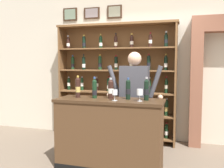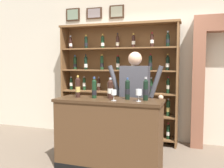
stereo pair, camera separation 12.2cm
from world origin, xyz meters
name	(u,v)px [view 1 (the left image)]	position (x,y,z in m)	size (l,w,h in m)	color
back_wall	(136,61)	(0.00, 1.61, 1.53)	(12.00, 0.19, 3.06)	beige
wine_shelf	(116,80)	(-0.33, 1.30, 1.16)	(2.30, 0.34, 2.22)	brown
tasting_counter	(109,134)	(-0.06, 0.00, 0.50)	(1.51, 0.53, 0.99)	#4C331E
shopkeeper	(134,92)	(0.18, 0.55, 1.04)	(0.90, 0.22, 1.67)	#2D3347
tasting_bottle_brunello	(78,87)	(-0.54, 0.02, 1.14)	(0.07, 0.07, 0.32)	black
tasting_bottle_bianco	(95,89)	(-0.29, 0.03, 1.13)	(0.07, 0.07, 0.31)	black
tasting_bottle_chianti	(111,89)	(-0.05, 0.06, 1.13)	(0.08, 0.08, 0.30)	black
tasting_bottle_riserva	(128,89)	(0.20, 0.05, 1.13)	(0.07, 0.07, 0.30)	black
tasting_bottle_rosso	(146,89)	(0.46, 0.04, 1.14)	(0.07, 0.07, 0.32)	black
wine_glass_right	(115,93)	(0.06, -0.12, 1.09)	(0.07, 0.07, 0.15)	silver
wine_glass_center	(140,92)	(0.39, -0.07, 1.11)	(0.08, 0.08, 0.16)	silver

